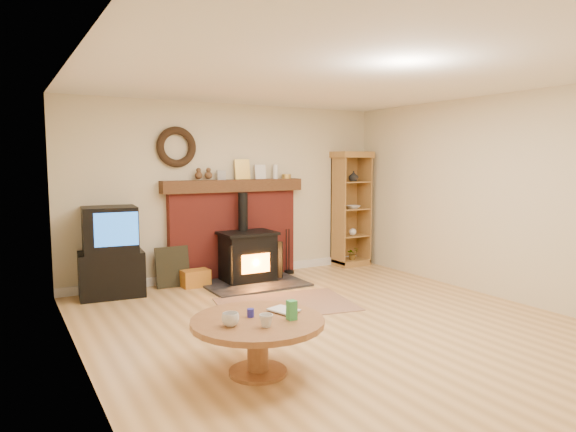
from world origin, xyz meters
TOP-DOWN VIEW (x-y plane):
  - ground at (0.00, 0.00)m, footprint 5.50×5.50m
  - room_shell at (-0.02, 0.09)m, footprint 5.02×5.52m
  - chimney_breast at (0.00, 2.67)m, footprint 2.20×0.22m
  - wood_stove at (0.05, 2.27)m, footprint 1.40×1.00m
  - area_rug at (-0.06, 0.98)m, footprint 1.78×1.38m
  - tv_unit at (-1.83, 2.47)m, footprint 0.85×0.63m
  - curio_cabinet at (2.08, 2.55)m, footprint 0.61×0.44m
  - firelog_box at (-0.71, 2.40)m, footprint 0.39×0.25m
  - leaning_painting at (-0.99, 2.55)m, footprint 0.47×0.13m
  - fire_tools at (0.85, 2.50)m, footprint 0.16×0.16m
  - coffee_table at (-1.27, -0.69)m, footprint 1.10×1.10m

SIDE VIEW (x-z plane):
  - ground at x=0.00m, z-range 0.00..0.00m
  - area_rug at x=-0.06m, z-range 0.00..0.01m
  - fire_tools at x=0.85m, z-range -0.24..0.46m
  - firelog_box at x=-0.71m, z-range 0.00..0.24m
  - leaning_painting at x=-0.99m, z-range 0.00..0.57m
  - wood_stove at x=0.05m, z-range -0.29..1.01m
  - coffee_table at x=-1.27m, z-range 0.07..0.69m
  - tv_unit at x=-1.83m, z-range -0.03..1.15m
  - chimney_breast at x=0.00m, z-range -0.09..1.69m
  - curio_cabinet at x=2.08m, z-range 0.00..1.91m
  - room_shell at x=-0.02m, z-range 0.41..3.02m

